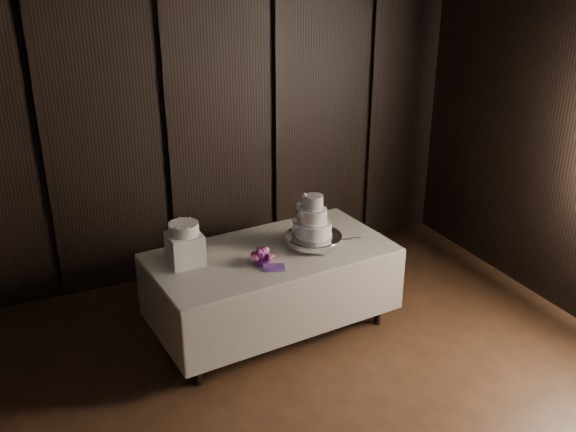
{
  "coord_description": "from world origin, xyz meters",
  "views": [
    {
      "loc": [
        -1.41,
        -2.25,
        3.09
      ],
      "look_at": [
        0.59,
        2.12,
        1.05
      ],
      "focal_mm": 40.0,
      "sensor_mm": 36.0,
      "label": 1
    }
  ],
  "objects": [
    {
      "name": "box_pedestal",
      "position": [
        -0.26,
        2.22,
        0.89
      ],
      "size": [
        0.27,
        0.27,
        0.25
      ],
      "primitive_type": "cube",
      "rotation": [
        0.0,
        0.0,
        0.04
      ],
      "color": "white",
      "rests_on": "display_table"
    },
    {
      "name": "bouquet",
      "position": [
        0.29,
        1.95,
        0.82
      ],
      "size": [
        0.37,
        0.43,
        0.18
      ],
      "primitive_type": null,
      "rotation": [
        0.0,
        0.0,
        -0.3
      ],
      "color": "#C85684",
      "rests_on": "display_table"
    },
    {
      "name": "cake_knife",
      "position": [
        1.02,
        2.08,
        0.77
      ],
      "size": [
        0.36,
        0.11,
        0.01
      ],
      "primitive_type": "cube",
      "rotation": [
        0.0,
        0.0,
        -0.24
      ],
      "color": "silver",
      "rests_on": "display_table"
    },
    {
      "name": "wedding_cake",
      "position": [
        0.78,
        2.07,
        0.99
      ],
      "size": [
        0.35,
        0.3,
        0.36
      ],
      "rotation": [
        0.0,
        0.0,
        -0.39
      ],
      "color": "white",
      "rests_on": "cake_stand"
    },
    {
      "name": "small_cake",
      "position": [
        -0.26,
        2.22,
        1.06
      ],
      "size": [
        0.29,
        0.29,
        0.09
      ],
      "primitive_type": "cylinder",
      "rotation": [
        0.0,
        0.0,
        -0.27
      ],
      "color": "white",
      "rests_on": "box_pedestal"
    },
    {
      "name": "cake_stand",
      "position": [
        0.81,
        2.09,
        0.81
      ],
      "size": [
        0.62,
        0.62,
        0.09
      ],
      "primitive_type": "cylinder",
      "rotation": [
        0.0,
        0.0,
        0.36
      ],
      "color": "silver",
      "rests_on": "display_table"
    },
    {
      "name": "display_table",
      "position": [
        0.44,
        2.12,
        0.42
      ],
      "size": [
        2.08,
        1.22,
        0.76
      ],
      "rotation": [
        0.0,
        0.0,
        0.09
      ],
      "color": "beige",
      "rests_on": "ground"
    },
    {
      "name": "room",
      "position": [
        0.0,
        0.0,
        1.5
      ],
      "size": [
        6.08,
        7.08,
        3.08
      ],
      "color": "black",
      "rests_on": "ground"
    }
  ]
}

